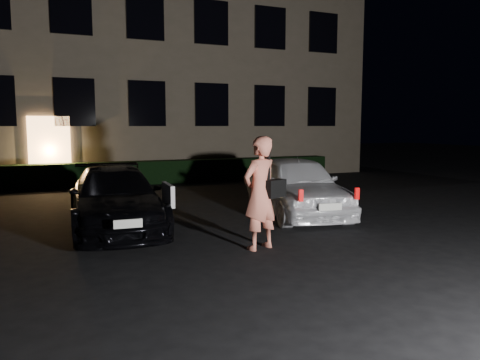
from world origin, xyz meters
name	(u,v)px	position (x,y,z in m)	size (l,w,h in m)	color
ground	(288,252)	(0.00, 0.00, 0.00)	(80.00, 80.00, 0.00)	black
building	(126,40)	(0.00, 14.99, 6.00)	(20.00, 8.11, 12.00)	#6A5E4B
hedge	(151,172)	(0.00, 10.50, 0.42)	(15.00, 0.70, 0.85)	black
sedan	(115,199)	(-2.44, 3.08, 0.64)	(2.06, 4.59, 1.28)	black
hatch	(296,185)	(1.84, 2.93, 0.72)	(2.48, 4.50, 1.45)	white
man	(260,193)	(-0.35, 0.39, 1.00)	(0.92, 0.70, 1.99)	#EB7D64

